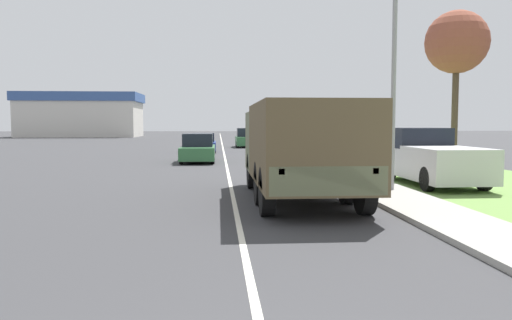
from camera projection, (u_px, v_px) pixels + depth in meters
The scene contains 12 objects.
ground_plane at pixel (223, 148), 42.15m from camera, with size 180.00×180.00×0.00m, color #38383A.
lane_centre_stripe at pixel (223, 148), 42.15m from camera, with size 0.12×120.00×0.00m.
sidewalk_right at pixel (276, 147), 42.49m from camera, with size 1.80×120.00×0.12m.
grass_strip_right at pixel (327, 148), 42.83m from camera, with size 7.00×120.00×0.02m.
military_truck at pixel (300, 145), 13.52m from camera, with size 2.56×7.31×2.61m.
car_nearest_ahead at pixel (198, 149), 27.10m from camera, with size 1.80×4.51×1.54m.
car_second_ahead at pixel (204, 144), 35.80m from camera, with size 1.74×3.93×1.39m.
car_third_ahead at pixel (246, 139), 43.64m from camera, with size 1.82×4.00×1.67m.
pickup_truck at pixel (430, 158), 17.11m from camera, with size 2.03×5.01×1.91m.
lamp_post at pixel (388, 42), 14.56m from camera, with size 1.69×0.24×7.35m.
tree_mid_right at pixel (457, 43), 22.65m from camera, with size 2.84×2.84×7.18m.
building_distant at pixel (82, 115), 76.69m from camera, with size 17.95×10.09×6.68m.
Camera 1 is at (-0.42, -2.21, 2.10)m, focal length 35.00 mm.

